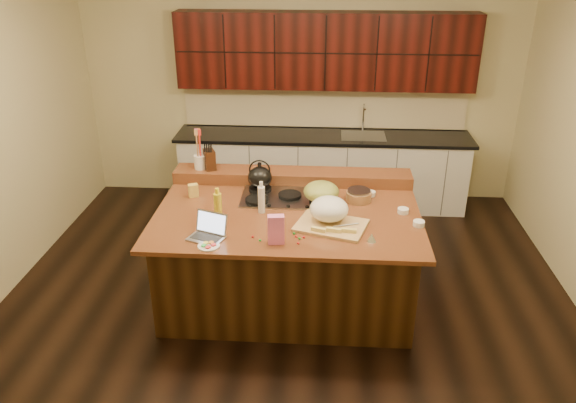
{
  "coord_description": "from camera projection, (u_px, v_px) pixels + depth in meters",
  "views": [
    {
      "loc": [
        0.31,
        -4.57,
        3.17
      ],
      "look_at": [
        0.0,
        0.05,
        1.0
      ],
      "focal_mm": 35.0,
      "sensor_mm": 36.0,
      "label": 1
    }
  ],
  "objects": [
    {
      "name": "gumdrop_6",
      "position": [
        253.0,
        237.0,
        4.65
      ],
      "size": [
        0.02,
        0.02,
        0.02
      ],
      "primitive_type": "ellipsoid",
      "color": "red",
      "rests_on": "island"
    },
    {
      "name": "green_bowl",
      "position": [
        321.0,
        191.0,
        5.18
      ],
      "size": [
        0.43,
        0.43,
        0.18
      ],
      "primitive_type": "ellipsoid",
      "rotation": [
        0.0,
        0.0,
        0.38
      ],
      "color": "olive",
      "rests_on": "cooktop"
    },
    {
      "name": "back_counter",
      "position": [
        323.0,
        130.0,
        7.06
      ],
      "size": [
        3.7,
        0.66,
        2.4
      ],
      "color": "silver",
      "rests_on": "ground"
    },
    {
      "name": "ramekin_a",
      "position": [
        419.0,
        223.0,
        4.84
      ],
      "size": [
        0.11,
        0.11,
        0.04
      ],
      "primitive_type": "cylinder",
      "rotation": [
        0.0,
        0.0,
        0.11
      ],
      "color": "white",
      "rests_on": "island"
    },
    {
      "name": "island",
      "position": [
        288.0,
        255.0,
        5.29
      ],
      "size": [
        2.4,
        1.6,
        0.92
      ],
      "color": "black",
      "rests_on": "ground"
    },
    {
      "name": "back_ledge",
      "position": [
        292.0,
        176.0,
        5.71
      ],
      "size": [
        2.4,
        0.3,
        0.12
      ],
      "primitive_type": "cube",
      "color": "black",
      "rests_on": "island"
    },
    {
      "name": "gumdrop_1",
      "position": [
        300.0,
        239.0,
        4.62
      ],
      "size": [
        0.02,
        0.02,
        0.02
      ],
      "primitive_type": "ellipsoid",
      "color": "#198C26",
      "rests_on": "island"
    },
    {
      "name": "gumdrop_12",
      "position": [
        304.0,
        237.0,
        4.65
      ],
      "size": [
        0.02,
        0.02,
        0.02
      ],
      "primitive_type": "ellipsoid",
      "color": "red",
      "rests_on": "island"
    },
    {
      "name": "gumdrop_3",
      "position": [
        299.0,
        232.0,
        4.73
      ],
      "size": [
        0.02,
        0.02,
        0.02
      ],
      "primitive_type": "ellipsoid",
      "color": "#198C26",
      "rests_on": "island"
    },
    {
      "name": "kitchen_timer",
      "position": [
        372.0,
        237.0,
        4.59
      ],
      "size": [
        0.08,
        0.08,
        0.07
      ],
      "primitive_type": "cone",
      "rotation": [
        0.0,
        0.0,
        -0.01
      ],
      "color": "silver",
      "rests_on": "island"
    },
    {
      "name": "room",
      "position": [
        288.0,
        168.0,
        4.92
      ],
      "size": [
        5.52,
        5.02,
        2.72
      ],
      "color": "black",
      "rests_on": "ground"
    },
    {
      "name": "gumdrop_4",
      "position": [
        298.0,
        243.0,
        4.55
      ],
      "size": [
        0.02,
        0.02,
        0.02
      ],
      "primitive_type": "ellipsoid",
      "color": "red",
      "rests_on": "island"
    },
    {
      "name": "oil_bottle",
      "position": [
        218.0,
        208.0,
        4.86
      ],
      "size": [
        0.08,
        0.08,
        0.27
      ],
      "primitive_type": "cylinder",
      "rotation": [
        0.0,
        0.0,
        0.09
      ],
      "color": "yellow",
      "rests_on": "island"
    },
    {
      "name": "utensil_crock",
      "position": [
        200.0,
        162.0,
        5.71
      ],
      "size": [
        0.15,
        0.15,
        0.14
      ],
      "primitive_type": "cylinder",
      "rotation": [
        0.0,
        0.0,
        0.28
      ],
      "color": "white",
      "rests_on": "back_ledge"
    },
    {
      "name": "ramekin_b",
      "position": [
        403.0,
        211.0,
        5.07
      ],
      "size": [
        0.12,
        0.12,
        0.04
      ],
      "primitive_type": "cylinder",
      "rotation": [
        0.0,
        0.0,
        0.25
      ],
      "color": "white",
      "rests_on": "island"
    },
    {
      "name": "kettle",
      "position": [
        260.0,
        177.0,
        5.44
      ],
      "size": [
        0.31,
        0.31,
        0.21
      ],
      "primitive_type": "ellipsoid",
      "rotation": [
        0.0,
        0.0,
        -0.42
      ],
      "color": "black",
      "rests_on": "cooktop"
    },
    {
      "name": "candy_plate",
      "position": [
        209.0,
        246.0,
        4.52
      ],
      "size": [
        0.23,
        0.23,
        0.01
      ],
      "primitive_type": "cylinder",
      "rotation": [
        0.0,
        0.0,
        0.33
      ],
      "color": "white",
      "rests_on": "island"
    },
    {
      "name": "strainer_bowl",
      "position": [
        359.0,
        196.0,
        5.3
      ],
      "size": [
        0.24,
        0.24,
        0.09
      ],
      "primitive_type": "cylinder",
      "rotation": [
        0.0,
        0.0,
        0.02
      ],
      "color": "#996B3F",
      "rests_on": "island"
    },
    {
      "name": "wooden_tray",
      "position": [
        330.0,
        213.0,
        4.85
      ],
      "size": [
        0.68,
        0.58,
        0.24
      ],
      "rotation": [
        0.0,
        0.0,
        -0.3
      ],
      "color": "tan",
      "rests_on": "island"
    },
    {
      "name": "cooktop",
      "position": [
        290.0,
        197.0,
        5.36
      ],
      "size": [
        0.92,
        0.52,
        0.05
      ],
      "color": "gray",
      "rests_on": "island"
    },
    {
      "name": "gumdrop_5",
      "position": [
        276.0,
        232.0,
        4.72
      ],
      "size": [
        0.02,
        0.02,
        0.02
      ],
      "primitive_type": "ellipsoid",
      "color": "#198C26",
      "rests_on": "island"
    },
    {
      "name": "package_box",
      "position": [
        193.0,
        190.0,
        5.38
      ],
      "size": [
        0.11,
        0.09,
        0.13
      ],
      "primitive_type": "cube",
      "rotation": [
        0.0,
        0.0,
        0.4
      ],
      "color": "gold",
      "rests_on": "island"
    },
    {
      "name": "gumdrop_8",
      "position": [
        296.0,
        237.0,
        4.66
      ],
      "size": [
        0.02,
        0.02,
        0.02
      ],
      "primitive_type": "ellipsoid",
      "color": "red",
      "rests_on": "island"
    },
    {
      "name": "laptop",
      "position": [
        209.0,
        231.0,
        4.65
      ],
      "size": [
        0.35,
        0.31,
        0.2
      ],
      "rotation": [
        0.0,
        0.0,
        -0.36
      ],
      "color": "#B7B7BC",
      "rests_on": "island"
    },
    {
      "name": "gumdrop_9",
      "position": [
        294.0,
        233.0,
        4.7
      ],
      "size": [
        0.02,
        0.02,
        0.02
      ],
      "primitive_type": "ellipsoid",
      "color": "#198C26",
      "rests_on": "island"
    },
    {
      "name": "gumdrop_11",
      "position": [
        280.0,
        242.0,
        4.56
      ],
      "size": [
        0.02,
        0.02,
        0.02
      ],
      "primitive_type": "ellipsoid",
      "color": "#198C26",
      "rests_on": "island"
    },
    {
      "name": "pink_bag",
      "position": [
        276.0,
        230.0,
        4.52
      ],
      "size": [
        0.14,
        0.09,
        0.25
      ],
      "primitive_type": "cube",
      "rotation": [
        0.0,
        0.0,
        0.14
      ],
      "color": "pink",
      "rests_on": "island"
    },
    {
      "name": "gumdrop_7",
      "position": [
        260.0,
        240.0,
        4.6
      ],
      "size": [
        0.02,
        0.02,
        0.02
      ],
      "primitive_type": "ellipsoid",
      "color": "#198C26",
      "rests_on": "island"
    },
    {
      "name": "gumdrop_10",
      "position": [
        277.0,
        238.0,
        4.63
      ],
      "size": [
        0.02,
        0.02,
        0.02
      ],
      "primitive_type": "ellipsoid",
      "color": "red",
      "rests_on": "island"
    },
    {
      "name": "gumdrop_2",
      "position": [
        280.0,
        242.0,
        4.57
      ],
      "size": [
        0.02,
        0.02,
        0.02
      ],
      "primitive_type": "ellipsoid",
      "color": "red",
      "rests_on": "island"
    },
    {
      "name": "vinegar_bottle",
      "position": [
        261.0,
        200.0,
        5.04
      ],
      "size": [
        0.08,
        0.08,
        0.25
      ],
      "primitive_type": "cylinder",
      "rotation": [
        0.0,
        0.0,
        -0.23
      ],
      "color": "silver",
      "rests_on": "island"
    },
    {
      "name": "ramekin_c",
      "position": [
        370.0,
        194.0,
        5.41
      ],
      "size": [
        0.12,
        0.12,
        0.04
      ],
      "primitive_type": "cylinder",
      "rotation": [
        0.0,
        0.0,
        -0.28
      ],
      "color": "white",
      "rests_on": "island"
    },
    {
      "name": "gumdrop_0",
      "position": [
        269.0,
        234.0,
        4.7
      ],
      "size": [
        0.02,
        0.02,
        0.02
      ],
      "primitive_type": "ellipsoid",
      "color": "red",
      "rests_on": "island"
    },
    {
      "name": "knife_block",
      "position": [
        210.0,
        160.0,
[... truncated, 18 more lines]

